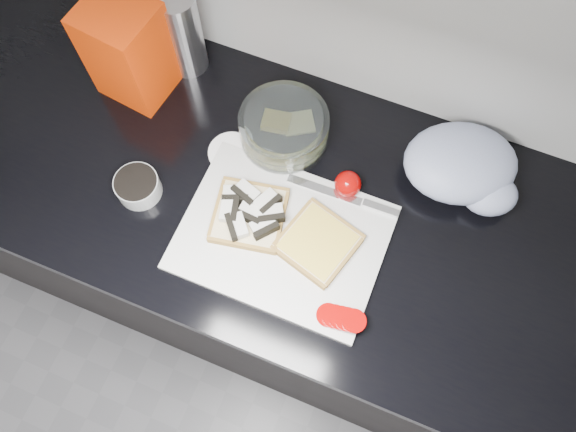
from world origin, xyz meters
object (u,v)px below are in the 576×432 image
Objects in this scene: cutting_board at (282,237)px; bread_bag at (129,51)px; glass_bowl at (284,129)px; steel_canister at (182,33)px.

bread_bag is (-0.44, 0.22, 0.11)m from cutting_board.
glass_bowl is (-0.08, 0.21, 0.03)m from cutting_board.
steel_canister is (0.08, 0.09, -0.01)m from bread_bag.
bread_bag is at bearing -130.33° from steel_canister.
glass_bowl is 0.92× the size of steel_canister.
steel_canister is at bearing 159.93° from glass_bowl.
cutting_board is at bearing -19.77° from bread_bag.
glass_bowl is at bearing 111.48° from cutting_board.
steel_canister reaches higher than cutting_board.
cutting_board is 0.49m from steel_canister.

